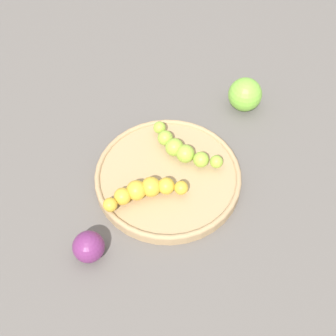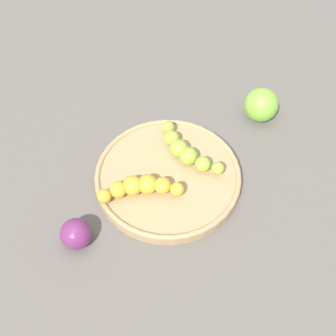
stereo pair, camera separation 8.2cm
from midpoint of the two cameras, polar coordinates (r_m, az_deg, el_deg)
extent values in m
plane|color=#56514C|center=(0.85, -2.75, -1.72)|extent=(2.40, 2.40, 0.00)
cylinder|color=#A08259|center=(0.84, -2.78, -1.37)|extent=(0.26, 0.26, 0.02)
torus|color=#A08259|center=(0.83, -2.80, -1.01)|extent=(0.26, 0.26, 0.01)
sphere|color=#8CAD38|center=(0.88, -3.70, 4.79)|extent=(0.02, 0.02, 0.02)
sphere|color=#8CAD38|center=(0.86, -3.05, 3.52)|extent=(0.03, 0.03, 0.03)
sphere|color=#8CAD38|center=(0.85, -1.95, 2.38)|extent=(0.03, 0.03, 0.03)
sphere|color=#8CAD38|center=(0.84, -0.49, 1.47)|extent=(0.03, 0.03, 0.03)
sphere|color=#8CAD38|center=(0.83, 1.26, 0.85)|extent=(0.03, 0.03, 0.03)
sphere|color=#8CAD38|center=(0.83, 3.16, 0.60)|extent=(0.02, 0.02, 0.02)
sphere|color=gold|center=(0.79, -1.31, -2.64)|extent=(0.02, 0.02, 0.02)
sphere|color=gold|center=(0.80, -3.16, -2.41)|extent=(0.03, 0.03, 0.03)
sphere|color=gold|center=(0.80, -5.02, -2.51)|extent=(0.04, 0.04, 0.04)
sphere|color=gold|center=(0.80, -6.83, -2.93)|extent=(0.04, 0.04, 0.04)
sphere|color=gold|center=(0.79, -8.54, -3.65)|extent=(0.03, 0.03, 0.03)
sphere|color=gold|center=(0.79, -10.07, -4.67)|extent=(0.02, 0.02, 0.02)
sphere|color=#662659|center=(0.77, -12.76, -9.62)|extent=(0.05, 0.05, 0.05)
sphere|color=#72B238|center=(0.95, 6.98, 8.78)|extent=(0.07, 0.07, 0.07)
camera|label=1|loc=(0.04, -92.87, -3.86)|focal=49.78mm
camera|label=2|loc=(0.04, 87.13, 3.86)|focal=49.78mm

